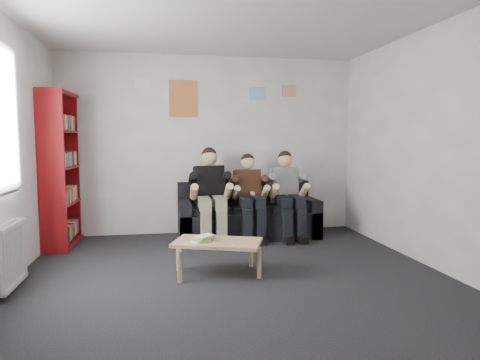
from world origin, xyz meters
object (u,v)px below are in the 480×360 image
object	(u,v)px
coffee_table	(218,245)
person_right	(288,195)
bookshelf	(61,170)
person_middle	(250,197)
sofa	(247,217)
person_left	(211,195)

from	to	relation	value
coffee_table	person_right	bearing A→B (deg)	51.50
bookshelf	person_middle	bearing A→B (deg)	2.14
sofa	person_middle	distance (m)	0.38
bookshelf	sofa	bearing A→B (deg)	6.36
sofa	bookshelf	distance (m)	2.69
sofa	person_middle	xyz separation A→B (m)	(0.00, -0.19, 0.33)
person_right	person_middle	bearing A→B (deg)	-177.65
person_left	person_right	world-z (taller)	person_left
person_right	person_left	bearing A→B (deg)	-177.31
sofa	coffee_table	xyz separation A→B (m)	(-0.67, -1.75, 0.04)
sofa	bookshelf	xyz separation A→B (m)	(-2.58, -0.13, 0.75)
bookshelf	person_left	bearing A→B (deg)	1.62
sofa	person_right	world-z (taller)	person_right
bookshelf	coffee_table	distance (m)	2.60
person_left	person_middle	bearing A→B (deg)	-6.67
bookshelf	person_right	world-z (taller)	bookshelf
coffee_table	person_left	world-z (taller)	person_left
sofa	coffee_table	world-z (taller)	sofa
person_left	person_middle	world-z (taller)	person_left
coffee_table	person_middle	xyz separation A→B (m)	(0.67, 1.56, 0.29)
sofa	coffee_table	distance (m)	1.87
bookshelf	coffee_table	world-z (taller)	bookshelf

